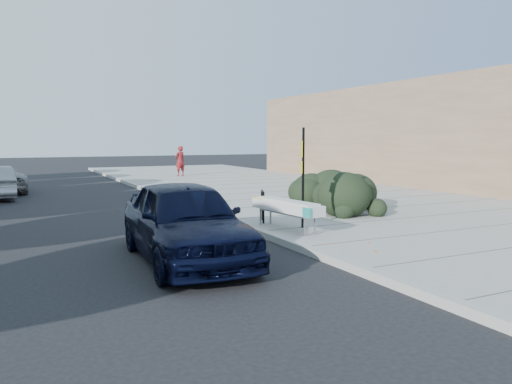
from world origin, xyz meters
TOP-DOWN VIEW (x-y plane):
  - ground at (0.00, 0.00)m, footprint 120.00×120.00m
  - sidewalk_near at (5.60, 5.00)m, footprint 11.20×50.00m
  - curb_near at (0.00, 5.00)m, footprint 0.22×50.00m
  - bench at (0.60, -0.07)m, footprint 0.79×2.48m
  - bike_rack at (0.60, 1.25)m, footprint 0.26×0.56m
  - sign_post at (1.11, 0.01)m, footprint 0.15×0.28m
  - hedge at (3.90, 2.50)m, footprint 2.24×4.03m
  - sedan_navy at (-2.50, -1.45)m, footprint 2.11×4.82m
  - suv_silver at (-6.04, 14.35)m, footprint 2.30×4.49m
  - pedestrian at (3.78, 18.66)m, footprint 0.77×0.62m

SIDE VIEW (x-z plane):
  - ground at x=0.00m, z-range 0.00..0.00m
  - sidewalk_near at x=5.60m, z-range 0.00..0.15m
  - curb_near at x=0.00m, z-range 0.00..0.17m
  - suv_silver at x=-6.04m, z-range 0.00..1.22m
  - bike_rack at x=0.60m, z-range 0.24..1.11m
  - bench at x=0.60m, z-range 0.36..1.09m
  - sedan_navy at x=-2.50m, z-range 0.00..1.62m
  - hedge at x=3.90m, z-range 0.15..1.61m
  - pedestrian at x=3.78m, z-range 0.15..1.98m
  - sign_post at x=1.11m, z-range 0.32..2.89m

